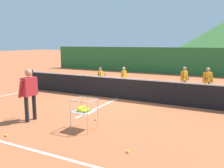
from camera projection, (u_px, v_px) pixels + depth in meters
name	position (u px, v px, depth m)	size (l,w,h in m)	color
ground_plane	(117.00, 99.00, 10.78)	(120.00, 120.00, 0.00)	#BC6038
line_baseline_near	(17.00, 146.00, 5.84)	(10.07, 0.08, 0.01)	white
line_baseline_far	(152.00, 82.00, 15.30)	(10.07, 0.08, 0.01)	white
line_sideline_west	(34.00, 89.00, 13.04)	(0.08, 10.78, 0.01)	white
line_service_center	(117.00, 99.00, 10.78)	(0.08, 6.36, 0.01)	white
tennis_net	(117.00, 88.00, 10.70)	(10.23, 0.08, 1.05)	#333338
instructor	(29.00, 90.00, 7.58)	(0.43, 0.76, 1.67)	black
student_0	(100.00, 77.00, 12.55)	(0.52, 0.53, 1.22)	silver
student_1	(124.00, 76.00, 12.56)	(0.22, 0.50, 1.23)	silver
student_2	(184.00, 77.00, 11.80)	(0.42, 0.70, 1.32)	navy
student_3	(207.00, 79.00, 11.07)	(0.47, 0.72, 1.36)	black
ball_cart	(84.00, 110.00, 6.84)	(0.58, 0.58, 0.90)	#B7B7BC
tennis_ball_0	(6.00, 135.00, 6.42)	(0.07, 0.07, 0.07)	yellow
tennis_ball_1	(82.00, 102.00, 10.03)	(0.07, 0.07, 0.07)	yellow
tennis_ball_2	(88.00, 98.00, 10.73)	(0.07, 0.07, 0.07)	yellow
tennis_ball_3	(96.00, 119.00, 7.75)	(0.07, 0.07, 0.07)	yellow
tennis_ball_5	(128.00, 151.00, 5.46)	(0.07, 0.07, 0.07)	yellow
windscreen_fence	(171.00, 61.00, 19.20)	(22.16, 0.08, 2.12)	#286B33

